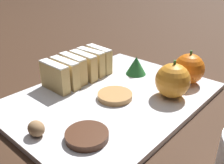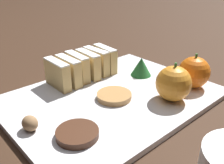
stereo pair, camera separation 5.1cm
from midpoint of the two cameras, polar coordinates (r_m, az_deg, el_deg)
name	(u,v)px [view 1 (the left image)]	position (r m, az deg, el deg)	size (l,w,h in m)	color
ground_plane	(112,100)	(0.53, -2.76, -4.15)	(6.00, 6.00, 0.00)	#382316
serving_platter	(112,97)	(0.53, -2.78, -3.59)	(0.32, 0.43, 0.01)	white
stollen_slice_front	(55,77)	(0.55, -15.60, 1.09)	(0.08, 0.02, 0.06)	tan
stollen_slice_second	(65,73)	(0.57, -13.22, 1.97)	(0.08, 0.02, 0.06)	tan
stollen_slice_third	(73,69)	(0.59, -11.36, 2.97)	(0.08, 0.02, 0.06)	tan
stollen_slice_fourth	(83,66)	(0.60, -9.00, 3.67)	(0.08, 0.02, 0.06)	tan
stollen_slice_fifth	(91,62)	(0.62, -7.25, 4.51)	(0.08, 0.02, 0.06)	tan
stollen_slice_sixth	(99,59)	(0.64, -5.31, 5.20)	(0.08, 0.03, 0.06)	tan
orange_near	(189,69)	(0.58, 14.80, 2.89)	(0.07, 0.07, 0.08)	orange
orange_far	(173,81)	(0.51, 10.95, 0.27)	(0.07, 0.07, 0.08)	orange
walnut	(35,128)	(0.43, -20.52, -9.85)	(0.03, 0.03, 0.03)	#8E6B47
chocolate_cookie	(87,136)	(0.41, -9.45, -12.10)	(0.07, 0.07, 0.01)	#472819
gingerbread_cookie	(115,96)	(0.51, -2.20, -3.22)	(0.07, 0.07, 0.01)	#B27F47
evergreen_sprig	(136,65)	(0.62, 3.17, 3.74)	(0.05, 0.05, 0.05)	#23662D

